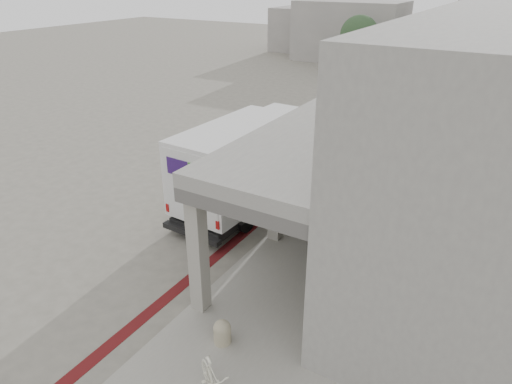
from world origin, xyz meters
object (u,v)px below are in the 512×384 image
Objects in this scene: fedex_truck at (253,159)px; bicycle_cream at (214,383)px; utility_cabinet at (360,228)px; bench at (334,239)px.

bicycle_cream is at bearing -61.10° from fedex_truck.
bicycle_cream is (-0.44, -7.38, -0.02)m from utility_cabinet.
bench is 6.51m from bicycle_cream.
bench is (3.99, -1.73, -1.26)m from fedex_truck.
fedex_truck reaches higher than utility_cabinet.
utility_cabinet reaches higher than bicycle_cream.
utility_cabinet is at bearing 60.21° from bench.
fedex_truck is at bearing 60.47° from bicycle_cream.
utility_cabinet is (0.52, 0.87, 0.13)m from bench.
fedex_truck is 3.78× the size of bench.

